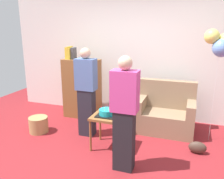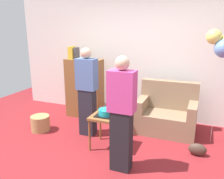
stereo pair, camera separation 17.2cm
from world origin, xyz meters
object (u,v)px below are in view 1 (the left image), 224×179
bookshelf (82,88)px  person_blowing_candles (86,92)px  person_holding_cake (124,114)px  wicker_basket (39,125)px  side_table (107,120)px  handbag (197,148)px  balloon_bunch (221,43)px  birthday_cake (107,113)px  couch (165,114)px

bookshelf → person_blowing_candles: 0.96m
person_holding_cake → wicker_basket: person_holding_cake is taller
side_table → person_blowing_candles: (-0.52, 0.33, 0.35)m
side_table → wicker_basket: 1.50m
handbag → balloon_bunch: 1.75m
bookshelf → handbag: size_ratio=5.60×
side_table → handbag: size_ratio=2.05×
side_table → person_holding_cake: size_ratio=0.35×
birthday_cake → person_blowing_candles: person_blowing_candles is taller
couch → person_holding_cake: (-0.39, -1.51, 0.49)m
birthday_cake → person_blowing_candles: size_ratio=0.20×
person_blowing_candles → bookshelf: bearing=114.0°
person_blowing_candles → balloon_bunch: bearing=6.8°
bookshelf → birthday_cake: 1.52m
couch → person_holding_cake: person_holding_cake is taller
wicker_basket → couch: bearing=21.5°
bookshelf → balloon_bunch: size_ratio=0.80×
wicker_basket → balloon_bunch: bearing=13.9°
birthday_cake → handbag: birthday_cake is taller
birthday_cake → couch: bearing=50.7°
couch → birthday_cake: couch is taller
person_holding_cake → handbag: bearing=-124.6°
bookshelf → balloon_bunch: (2.68, -0.25, 1.06)m
wicker_basket → person_holding_cake: bearing=-17.9°
person_blowing_candles → wicker_basket: person_blowing_candles is taller
side_table → person_blowing_candles: size_ratio=0.35×
bookshelf → person_holding_cake: (1.46, -1.63, 0.16)m
bookshelf → birthday_cake: bearing=-48.1°
person_holding_cake → balloon_bunch: 2.06m
couch → side_table: 1.32m
couch → person_holding_cake: size_ratio=0.67×
person_blowing_candles → couch: bearing=19.3°
bookshelf → side_table: bookshelf is taller
side_table → handbag: bearing=11.3°
wicker_basket → handbag: 2.91m
person_blowing_candles → wicker_basket: 1.18m
bookshelf → wicker_basket: bookshelf is taller
birthday_cake → person_holding_cake: bearing=-48.5°
person_blowing_candles → handbag: bearing=-8.8°
couch → bookshelf: size_ratio=0.70×
birthday_cake → handbag: size_ratio=1.14×
couch → handbag: couch is taller
wicker_basket → balloon_bunch: 3.58m
bookshelf → birthday_cake: (1.02, -1.13, -0.04)m
birthday_cake → bookshelf: bearing=131.9°
person_blowing_candles → handbag: 2.10m
couch → birthday_cake: 1.34m
birthday_cake → balloon_bunch: 2.19m
wicker_basket → handbag: wicker_basket is taller
person_blowing_candles → person_holding_cake: size_ratio=1.00×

